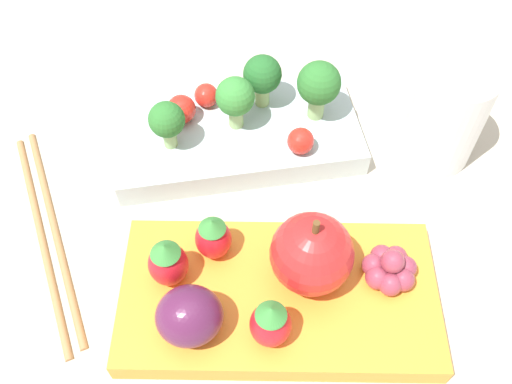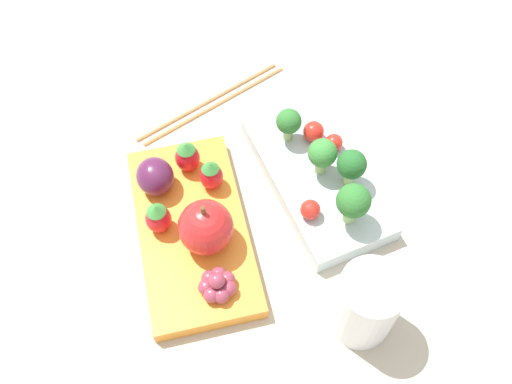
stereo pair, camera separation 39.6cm
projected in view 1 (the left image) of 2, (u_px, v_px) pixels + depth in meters
The scene contains 18 objects.
ground_plane at pixel (248, 214), 0.45m from camera, with size 4.00×4.00×0.00m, color #BCB29E.
bento_box_savoury at pixel (237, 136), 0.49m from camera, with size 0.21×0.10×0.02m.
bento_box_fruit at pixel (278, 297), 0.40m from camera, with size 0.24×0.15×0.02m.
broccoli_floret_0 at pixel (319, 85), 0.46m from camera, with size 0.04×0.04×0.05m.
broccoli_floret_1 at pixel (167, 121), 0.44m from camera, with size 0.03×0.03×0.04m.
broccoli_floret_2 at pixel (262, 76), 0.47m from camera, with size 0.03×0.03×0.05m.
broccoli_floret_3 at pixel (229, 99), 0.45m from camera, with size 0.03×0.03×0.05m.
cherry_tomato_0 at pixel (181, 109), 0.47m from camera, with size 0.02×0.02×0.02m.
cherry_tomato_1 at pixel (301, 141), 0.45m from camera, with size 0.02×0.02×0.02m.
cherry_tomato_2 at pixel (206, 95), 0.49m from camera, with size 0.02×0.02×0.02m.
apple at pixel (312, 254), 0.38m from camera, with size 0.06×0.06×0.07m.
strawberry_0 at pixel (168, 262), 0.38m from camera, with size 0.03×0.03×0.04m.
strawberry_1 at pixel (213, 237), 0.40m from camera, with size 0.03×0.03×0.04m.
strawberry_2 at pixel (276, 322), 0.36m from camera, with size 0.03×0.03×0.04m.
plum at pixel (189, 316), 0.36m from camera, with size 0.04×0.04×0.04m.
grape_cluster at pixel (390, 268), 0.39m from camera, with size 0.04×0.04×0.03m.
drinking_cup at pixel (446, 116), 0.46m from camera, with size 0.06×0.06×0.09m.
chopsticks_pair at pixel (48, 230), 0.44m from camera, with size 0.07×0.21×0.01m.
Camera 1 is at (-0.03, -0.25, 0.38)m, focal length 40.00 mm.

